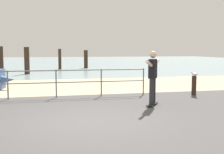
% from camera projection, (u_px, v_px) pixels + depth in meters
% --- Properties ---
extents(ground_plane, '(24.00, 10.00, 0.04)m').
position_uv_depth(ground_plane, '(88.00, 134.00, 5.93)').
color(ground_plane, '#474444').
rests_on(ground_plane, ground).
extents(beach_strip, '(24.00, 6.00, 0.04)m').
position_uv_depth(beach_strip, '(66.00, 86.00, 13.70)').
color(beach_strip, tan).
rests_on(beach_strip, ground).
extents(sea_surface, '(72.00, 50.00, 0.04)m').
position_uv_depth(sea_surface, '(55.00, 62.00, 40.90)').
color(sea_surface, '#849EA3').
rests_on(sea_surface, ground).
extents(skateboard, '(0.62, 0.77, 0.08)m').
position_uv_depth(skateboard, '(152.00, 104.00, 8.87)').
color(skateboard, black).
rests_on(skateboard, ground).
extents(skateboarder, '(0.90, 1.23, 1.65)m').
position_uv_depth(skateboarder, '(153.00, 74.00, 8.77)').
color(skateboarder, '#26262B').
rests_on(skateboarder, skateboard).
extents(bollard_short, '(0.18, 0.18, 0.75)m').
position_uv_depth(bollard_short, '(194.00, 86.00, 10.90)').
color(bollard_short, '#332319').
rests_on(bollard_short, ground).
extents(seagull, '(0.15, 0.49, 0.18)m').
position_uv_depth(seagull, '(194.00, 74.00, 10.87)').
color(seagull, white).
rests_on(seagull, bollard_short).
extents(groyne_post_0, '(0.39, 0.39, 2.06)m').
position_uv_depth(groyne_post_0, '(1.00, 58.00, 24.11)').
color(groyne_post_0, '#332319').
rests_on(groyne_post_0, ground).
extents(groyne_post_1, '(0.37, 0.37, 1.96)m').
position_uv_depth(groyne_post_1, '(27.00, 61.00, 20.09)').
color(groyne_post_1, '#332319').
rests_on(groyne_post_1, ground).
extents(groyne_post_2, '(0.26, 0.26, 1.84)m').
position_uv_depth(groyne_post_2, '(60.00, 59.00, 24.96)').
color(groyne_post_2, '#332319').
rests_on(groyne_post_2, ground).
extents(groyne_post_3, '(0.37, 0.37, 1.72)m').
position_uv_depth(groyne_post_3, '(86.00, 59.00, 26.70)').
color(groyne_post_3, '#332319').
rests_on(groyne_post_3, ground).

